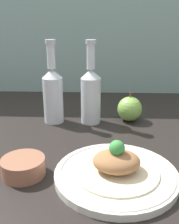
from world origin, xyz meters
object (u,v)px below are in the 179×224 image
at_px(cider_bottle_left, 53,93).
at_px(cider_bottle_right, 91,93).
at_px(dipping_bowl, 23,167).
at_px(apple, 130,109).
at_px(plate, 116,174).
at_px(plated_food, 116,163).

distance_m(cider_bottle_left, cider_bottle_right, 0.12).
bearing_deg(dipping_bowl, cider_bottle_left, 87.56).
bearing_deg(cider_bottle_left, apple, 4.43).
height_order(plate, cider_bottle_right, cider_bottle_right).
height_order(cider_bottle_left, cider_bottle_right, same).
bearing_deg(cider_bottle_right, dipping_bowl, -113.19).
bearing_deg(dipping_bowl, cider_bottle_right, 66.81).
relative_size(apple, dipping_bowl, 1.02).
relative_size(plate, dipping_bowl, 2.77).
relative_size(plated_food, dipping_bowl, 1.92).
bearing_deg(plate, cider_bottle_left, 120.41).
bearing_deg(plate, plated_food, 0.00).
xyz_separation_m(plated_food, cider_bottle_right, (-0.06, 0.31, 0.06)).
relative_size(plate, cider_bottle_left, 1.00).
xyz_separation_m(cider_bottle_right, apple, (0.13, 0.02, -0.06)).
height_order(plated_food, cider_bottle_left, cider_bottle_left).
height_order(plate, cider_bottle_left, cider_bottle_left).
height_order(plate, dipping_bowl, dipping_bowl).
bearing_deg(apple, plated_food, -100.40).
relative_size(cider_bottle_left, cider_bottle_right, 1.00).
relative_size(plate, plated_food, 1.44).
bearing_deg(cider_bottle_left, plate, -59.59).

